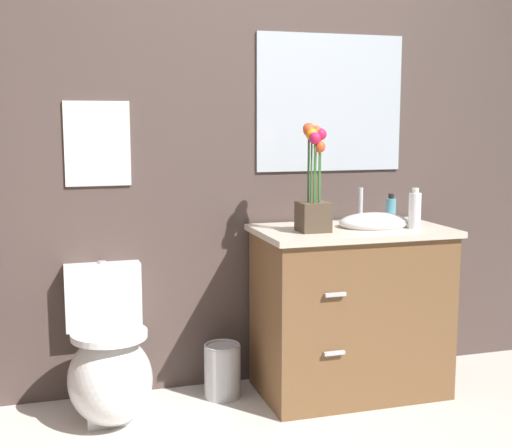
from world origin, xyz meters
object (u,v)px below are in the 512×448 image
(vanity_cabinet, at_px, (351,308))
(trash_bin, at_px, (222,370))
(toilet, at_px, (109,367))
(lotion_bottle, at_px, (391,210))
(wall_mirror, at_px, (330,103))
(flower_vase, at_px, (314,191))
(soap_bottle, at_px, (415,210))
(wall_poster, at_px, (97,144))

(vanity_cabinet, relative_size, trash_bin, 3.74)
(toilet, relative_size, lotion_bottle, 4.55)
(wall_mirror, bearing_deg, flower_vase, -122.96)
(soap_bottle, bearing_deg, flower_vase, 174.41)
(trash_bin, bearing_deg, soap_bottle, -13.06)
(lotion_bottle, height_order, trash_bin, lotion_bottle)
(toilet, xyz_separation_m, wall_poster, (0.00, 0.27, 1.01))
(flower_vase, bearing_deg, soap_bottle, -5.59)
(toilet, xyz_separation_m, lotion_bottle, (1.45, 0.06, 0.66))
(soap_bottle, bearing_deg, trash_bin, 166.94)
(trash_bin, relative_size, wall_poster, 0.68)
(soap_bottle, relative_size, lotion_bottle, 1.30)
(toilet, bearing_deg, wall_mirror, 12.69)
(flower_vase, distance_m, wall_poster, 1.05)
(lotion_bottle, bearing_deg, toilet, -177.44)
(vanity_cabinet, height_order, lotion_bottle, vanity_cabinet)
(wall_poster, bearing_deg, vanity_cabinet, -13.86)
(toilet, height_order, wall_poster, wall_poster)
(vanity_cabinet, xyz_separation_m, flower_vase, (-0.23, -0.05, 0.60))
(toilet, height_order, lotion_bottle, lotion_bottle)
(vanity_cabinet, bearing_deg, wall_mirror, 90.54)
(toilet, xyz_separation_m, trash_bin, (0.56, 0.08, -0.11))
(toilet, xyz_separation_m, vanity_cabinet, (1.19, -0.03, 0.19))
(vanity_cabinet, bearing_deg, trash_bin, 170.22)
(flower_vase, relative_size, wall_poster, 1.28)
(flower_vase, bearing_deg, toilet, 175.26)
(vanity_cabinet, height_order, wall_poster, wall_poster)
(trash_bin, height_order, wall_mirror, wall_mirror)
(vanity_cabinet, distance_m, soap_bottle, 0.58)
(wall_mirror, bearing_deg, toilet, -167.31)
(vanity_cabinet, distance_m, trash_bin, 0.71)
(wall_poster, relative_size, wall_mirror, 0.50)
(vanity_cabinet, xyz_separation_m, lotion_bottle, (0.26, 0.09, 0.48))
(soap_bottle, distance_m, lotion_bottle, 0.20)
(wall_poster, bearing_deg, wall_mirror, 0.00)
(soap_bottle, distance_m, trash_bin, 1.23)
(toilet, height_order, trash_bin, toilet)
(soap_bottle, xyz_separation_m, lotion_bottle, (-0.03, 0.19, -0.02))
(lotion_bottle, bearing_deg, flower_vase, -163.35)
(wall_mirror, bearing_deg, lotion_bottle, -38.18)
(flower_vase, distance_m, lotion_bottle, 0.52)
(toilet, height_order, flower_vase, flower_vase)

